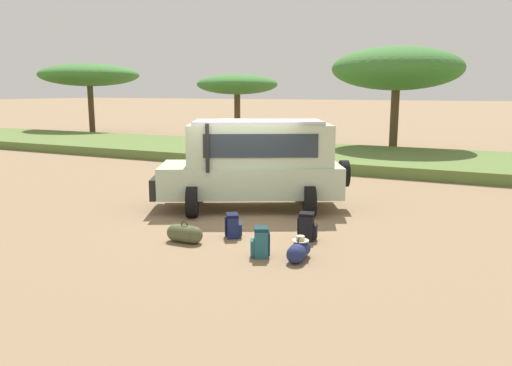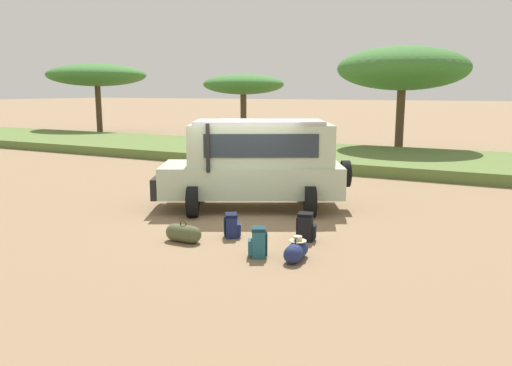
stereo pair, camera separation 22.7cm
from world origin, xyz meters
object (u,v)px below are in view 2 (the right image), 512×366
Objects in this scene: backpack_cluster_center at (232,226)px; acacia_tree_left_mid at (243,85)px; duffel_bag_low_black_case at (296,251)px; backpack_beside_front_wheel at (306,227)px; acacia_tree_centre_back at (403,69)px; backpack_near_rear_wheel at (258,243)px; duffel_bag_soft_canvas at (183,233)px; safari_vehicle at (256,162)px; acacia_tree_far_left at (97,75)px.

acacia_tree_left_mid reaches higher than backpack_cluster_center.
backpack_beside_front_wheel is at bearing 103.43° from duffel_bag_low_black_case.
backpack_cluster_center is at bearing -91.19° from acacia_tree_centre_back.
backpack_near_rear_wheel is 0.11× the size of acacia_tree_left_mid.
duffel_bag_soft_canvas reaches higher than duffel_bag_low_black_case.
duffel_bag_low_black_case is (2.67, -3.50, -1.11)m from safari_vehicle.
backpack_beside_front_wheel is at bearing 17.74° from backpack_cluster_center.
backpack_near_rear_wheel is (1.14, -0.95, 0.03)m from backpack_cluster_center.
backpack_cluster_center is at bearing 46.76° from duffel_bag_soft_canvas.
backpack_beside_front_wheel is at bearing -43.10° from safari_vehicle.
duffel_bag_soft_canvas is 0.15× the size of acacia_tree_left_mid.
duffel_bag_soft_canvas is (-1.89, 0.15, -0.10)m from backpack_near_rear_wheel.
acacia_tree_centre_back is at bearing 95.09° from duffel_bag_low_black_case.
acacia_tree_far_left reaches higher than duffel_bag_low_black_case.
backpack_near_rear_wheel is 0.71× the size of duffel_bag_soft_canvas.
duffel_bag_soft_canvas is at bearing -42.41° from acacia_tree_far_left.
acacia_tree_left_mid is at bearing 121.79° from backpack_beside_front_wheel.
duffel_bag_soft_canvas is at bearing -150.73° from backpack_beside_front_wheel.
acacia_tree_centre_back reaches higher than duffel_bag_low_black_case.
backpack_beside_front_wheel is at bearing 73.44° from backpack_near_rear_wheel.
backpack_cluster_center is at bearing 140.10° from backpack_near_rear_wheel.
backpack_near_rear_wheel is 0.77m from duffel_bag_low_black_case.
acacia_tree_centre_back is (-0.80, 17.37, 3.99)m from backpack_near_rear_wheel.
acacia_tree_left_mid is at bearing 159.37° from acacia_tree_centre_back.
duffel_bag_low_black_case is 31.73m from acacia_tree_far_left.
acacia_tree_left_mid is (-12.50, 20.16, 3.30)m from backpack_beside_front_wheel.
backpack_cluster_center is 1.10m from duffel_bag_soft_canvas.
backpack_near_rear_wheel is at bearing -4.64° from duffel_bag_soft_canvas.
acacia_tree_left_mid is 0.86× the size of acacia_tree_centre_back.
backpack_beside_front_wheel is (2.37, -2.22, -0.99)m from safari_vehicle.
backpack_near_rear_wheel is 24.98m from acacia_tree_left_mid.
safari_vehicle reaches higher than duffel_bag_soft_canvas.
backpack_near_rear_wheel is 0.08× the size of acacia_tree_far_left.
duffel_bag_soft_canvas is (0.05, -3.52, -1.11)m from safari_vehicle.
duffel_bag_soft_canvas is at bearing -179.53° from duffel_bag_low_black_case.
backpack_cluster_center is at bearing -40.29° from acacia_tree_far_left.
acacia_tree_centre_back reaches higher than safari_vehicle.
backpack_beside_front_wheel reaches higher than duffel_bag_soft_canvas.
safari_vehicle is at bearing 106.40° from backpack_cluster_center.
backpack_beside_front_wheel is 1.32m from duffel_bag_low_black_case.
acacia_tree_left_mid is 12.06m from acacia_tree_centre_back.
backpack_beside_front_wheel is 2.66m from duffel_bag_soft_canvas.
acacia_tree_left_mid is at bearing 119.44° from safari_vehicle.
acacia_tree_left_mid reaches higher than safari_vehicle.
acacia_tree_left_mid is (11.59, 1.57, -0.73)m from acacia_tree_far_left.
backpack_beside_front_wheel reaches higher than backpack_near_rear_wheel.
acacia_tree_centre_back is at bearing 94.41° from backpack_beside_front_wheel.
duffel_bag_low_black_case is at bearing 0.47° from duffel_bag_soft_canvas.
acacia_tree_far_left is 1.15× the size of acacia_tree_centre_back.
backpack_near_rear_wheel is at bearing -39.90° from backpack_cluster_center.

